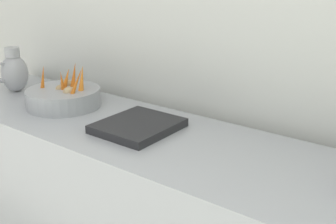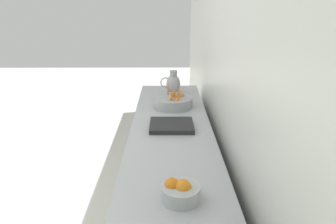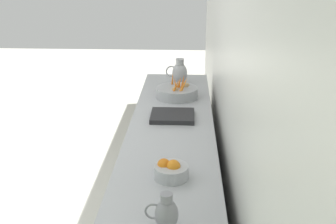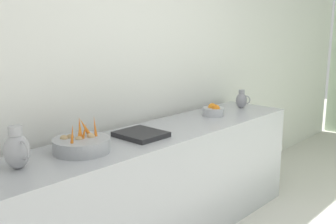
{
  "view_description": "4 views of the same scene",
  "coord_description": "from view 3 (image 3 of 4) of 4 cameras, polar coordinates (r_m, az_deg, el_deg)",
  "views": [
    {
      "loc": [
        -0.26,
        0.76,
        1.6
      ],
      "look_at": [
        -1.51,
        -0.19,
        1.05
      ],
      "focal_mm": 44.34,
      "sensor_mm": 36.0,
      "label": 1
    },
    {
      "loc": [
        -1.48,
        1.91,
        1.86
      ],
      "look_at": [
        -1.5,
        -0.33,
        1.07
      ],
      "focal_mm": 33.4,
      "sensor_mm": 36.0,
      "label": 2
    },
    {
      "loc": [
        -1.64,
        2.68,
        2.11
      ],
      "look_at": [
        -1.51,
        0.0,
        1.11
      ],
      "focal_mm": 44.62,
      "sensor_mm": 36.0,
      "label": 3
    },
    {
      "loc": [
        0.56,
        -2.34,
        1.73
      ],
      "look_at": [
        -1.41,
        -0.19,
        1.1
      ],
      "focal_mm": 42.6,
      "sensor_mm": 36.0,
      "label": 4
    }
  ],
  "objects": [
    {
      "name": "tile_wall_left",
      "position": [
        2.46,
        10.06,
        5.78
      ],
      "size": [
        0.1,
        7.72,
        3.0
      ],
      "primitive_type": "cube",
      "color": "silver",
      "rests_on": "ground_plane"
    },
    {
      "name": "metal_pitcher_tall",
      "position": [
        4.14,
        1.57,
        5.41
      ],
      "size": [
        0.21,
        0.15,
        0.25
      ],
      "color": "#A3A3A8",
      "rests_on": "prep_counter"
    },
    {
      "name": "counter_sink_basin",
      "position": [
        3.26,
        0.63,
        -0.53
      ],
      "size": [
        0.34,
        0.3,
        0.04
      ],
      "primitive_type": "cube",
      "color": "#232326",
      "rests_on": "prep_counter"
    },
    {
      "name": "metal_pitcher_short",
      "position": [
        1.96,
        -0.27,
        -13.66
      ],
      "size": [
        0.16,
        0.11,
        0.19
      ],
      "color": "gray",
      "rests_on": "prep_counter"
    },
    {
      "name": "orange_bowl",
      "position": [
        2.39,
        0.38,
        -7.98
      ],
      "size": [
        0.2,
        0.2,
        0.11
      ],
      "color": "#ADAFB5",
      "rests_on": "prep_counter"
    },
    {
      "name": "prep_counter",
      "position": [
        3.31,
        0.43,
        -9.46
      ],
      "size": [
        0.64,
        2.96,
        0.92
      ],
      "primitive_type": "cube",
      "color": "#ADAFB5",
      "rests_on": "ground_plane"
    },
    {
      "name": "vegetable_colander",
      "position": [
        3.74,
        1.27,
        2.75
      ],
      "size": [
        0.37,
        0.37,
        0.22
      ],
      "color": "#9EA0A5",
      "rests_on": "prep_counter"
    }
  ]
}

